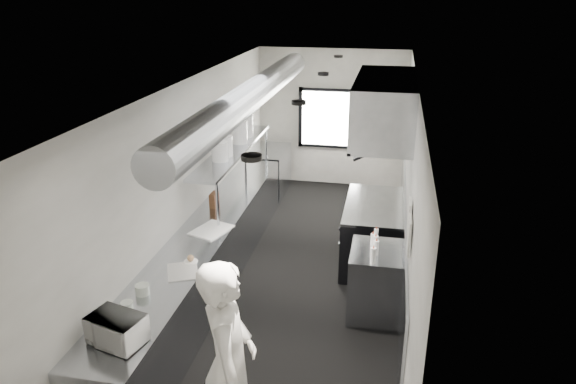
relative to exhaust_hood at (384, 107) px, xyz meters
The scene contains 34 objects.
floor 2.72m from the exhaust_hood, 147.45° to the right, with size 3.00×8.00×0.01m, color black.
ceiling 1.36m from the exhaust_hood, 147.45° to the right, with size 3.00×8.00×0.01m, color silver.
wall_back 3.62m from the exhaust_hood, 108.38° to the left, with size 3.00×0.02×2.80m, color beige.
wall_left 2.87m from the exhaust_hood, 164.91° to the right, with size 0.02×8.00×2.80m, color beige.
wall_right 1.28m from the exhaust_hood, 60.05° to the right, with size 0.02×8.00×2.80m, color beige.
wall_cladding 1.92m from the exhaust_hood, 46.22° to the right, with size 0.03×5.50×1.10m, color #99A1A7.
hvac_duct 1.83m from the exhaust_hood, behind, with size 0.40×0.40×6.40m, color gray.
service_window 3.58m from the exhaust_hood, 108.57° to the left, with size 1.36×0.05×1.25m.
exhaust_hood is the anchor object (origin of this frame).
prep_counter 3.20m from the exhaust_hood, 151.89° to the right, with size 0.70×6.00×0.90m, color #99A1A7.
pass_shelf 2.46m from the exhaust_hood, behind, with size 0.45×3.00×0.68m.
range 1.92m from the exhaust_hood, behind, with size 0.88×1.60×0.94m.
bottle_station 2.39m from the exhaust_hood, 87.82° to the right, with size 0.65×0.80×0.90m, color #99A1A7.
far_work_table 3.88m from the exhaust_hood, 131.94° to the left, with size 0.70×1.20×0.90m, color #99A1A7.
notice_sheet_a 2.09m from the exhaust_hood, 78.88° to the right, with size 0.02×0.28×0.38m, color beige.
notice_sheet_b 2.43m from the exhaust_hood, 80.58° to the right, with size 0.02×0.28×0.38m, color beige.
line_cook 4.27m from the exhaust_hood, 105.73° to the right, with size 0.71×0.47×1.96m, color silver.
microwave 4.51m from the exhaust_hood, 121.02° to the right, with size 0.46×0.35×0.28m, color silver.
deli_tub_a 4.23m from the exhaust_hood, 126.68° to the right, with size 0.13×0.13×0.09m, color #B1BAAC.
deli_tub_b 3.99m from the exhaust_hood, 129.24° to the right, with size 0.15×0.15×0.11m, color #B1BAAC.
newspaper 3.50m from the exhaust_hood, 131.94° to the right, with size 0.34×0.42×0.01m, color beige.
small_plate 3.34m from the exhaust_hood, 134.74° to the right, with size 0.17×0.17×0.01m, color white.
pastry 3.32m from the exhaust_hood, 134.74° to the right, with size 0.08×0.08×0.08m, color tan.
cutting_board 2.89m from the exhaust_hood, 149.82° to the right, with size 0.40×0.53×0.02m, color white.
knife_block 2.78m from the exhaust_hood, 169.20° to the right, with size 0.09×0.20×0.21m, color brown.
plate_stack_a 2.41m from the exhaust_hood, behind, with size 0.24×0.24×0.29m, color white.
plate_stack_b 2.39m from the exhaust_hood, behind, with size 0.23×0.23×0.30m, color white.
plate_stack_c 2.44m from the exhaust_hood, 164.25° to the left, with size 0.26×0.26×0.37m, color white.
plate_stack_d 2.59m from the exhaust_hood, 155.65° to the left, with size 0.27×0.27×0.41m, color white.
squeeze_bottle_a 2.22m from the exhaust_hood, 89.64° to the right, with size 0.07×0.07×0.20m, color white.
squeeze_bottle_b 2.06m from the exhaust_hood, 88.60° to the right, with size 0.06×0.06×0.19m, color white.
squeeze_bottle_c 1.97m from the exhaust_hood, 89.04° to the right, with size 0.06×0.06×0.19m, color white.
squeeze_bottle_d 1.90m from the exhaust_hood, 90.72° to the right, with size 0.05×0.05×0.16m, color white.
squeeze_bottle_e 1.80m from the exhaust_hood, 88.97° to the right, with size 0.05×0.05×0.16m, color white.
Camera 1 is at (1.21, -6.67, 3.98)m, focal length 33.27 mm.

